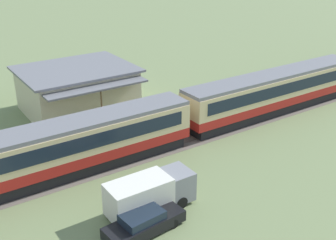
{
  "coord_description": "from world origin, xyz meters",
  "views": [
    {
      "loc": [
        -40.47,
        -25.25,
        15.61
      ],
      "look_at": [
        -22.57,
        1.34,
        1.54
      ],
      "focal_mm": 45.0,
      "sensor_mm": 36.0,
      "label": 1
    }
  ],
  "objects_px": {
    "station_building": "(78,89)",
    "parked_car_black": "(144,223)",
    "passenger_train": "(186,114)",
    "delivery_truck_grey": "(150,193)"
  },
  "relations": [
    {
      "from": "station_building",
      "to": "passenger_train",
      "type": "bearing_deg",
      "value": -65.33
    },
    {
      "from": "station_building",
      "to": "parked_car_black",
      "type": "bearing_deg",
      "value": -102.43
    },
    {
      "from": "station_building",
      "to": "parked_car_black",
      "type": "height_order",
      "value": "station_building"
    },
    {
      "from": "station_building",
      "to": "delivery_truck_grey",
      "type": "bearing_deg",
      "value": -99.18
    },
    {
      "from": "passenger_train",
      "to": "parked_car_black",
      "type": "relative_size",
      "value": 17.13
    },
    {
      "from": "passenger_train",
      "to": "delivery_truck_grey",
      "type": "height_order",
      "value": "passenger_train"
    },
    {
      "from": "passenger_train",
      "to": "parked_car_black",
      "type": "xyz_separation_m",
      "value": [
        -9.26,
        -8.58,
        -1.52
      ]
    },
    {
      "from": "passenger_train",
      "to": "station_building",
      "type": "distance_m",
      "value": 11.93
    },
    {
      "from": "delivery_truck_grey",
      "to": "parked_car_black",
      "type": "bearing_deg",
      "value": -131.09
    },
    {
      "from": "passenger_train",
      "to": "delivery_truck_grey",
      "type": "distance_m",
      "value": 10.55
    }
  ]
}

